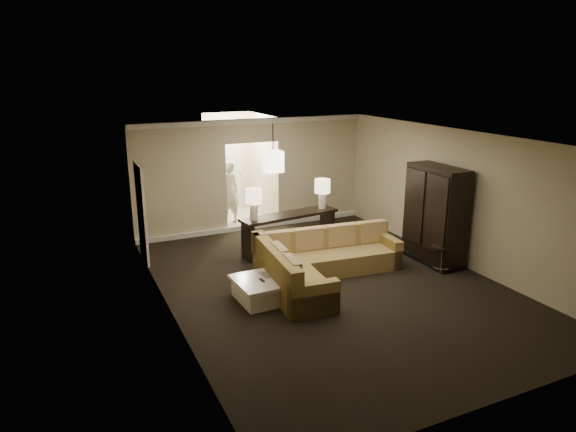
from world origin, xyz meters
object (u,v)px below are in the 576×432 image
armoire (435,217)px  drink_table (442,253)px  person (229,189)px  coffee_table (264,289)px  console_table (289,229)px  sectional_sofa (319,263)px

armoire → drink_table: size_ratio=3.81×
drink_table → person: person is taller
armoire → drink_table: bearing=-110.1°
coffee_table → person: size_ratio=0.55×
console_table → drink_table: 3.30m
drink_table → console_table: bearing=134.8°
sectional_sofa → armoire: size_ratio=1.51×
coffee_table → drink_table: size_ratio=1.89×
console_table → armoire: bearing=-43.0°
console_table → drink_table: (2.32, -2.34, -0.14)m
sectional_sofa → console_table: size_ratio=1.33×
console_table → armoire: size_ratio=1.14×
armoire → drink_table: (-0.19, -0.52, -0.60)m
drink_table → person: 5.75m
console_table → armoire: (2.51, -1.82, 0.46)m
person → coffee_table: bearing=67.9°
drink_table → person: bearing=119.9°
sectional_sofa → drink_table: (2.48, -0.65, 0.04)m
armoire → drink_table: 0.82m
drink_table → sectional_sofa: bearing=165.2°
armoire → drink_table: armoire is taller
drink_table → person: (-2.85, 4.96, 0.55)m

